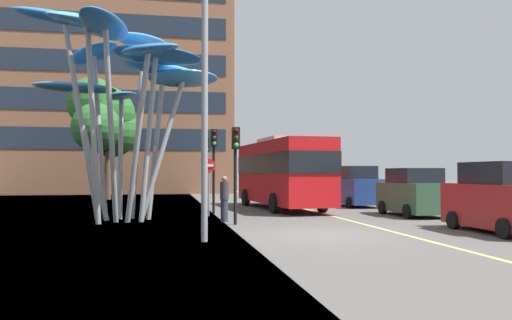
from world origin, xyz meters
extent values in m
cube|color=#54514F|center=(0.00, 0.00, -0.05)|extent=(120.00, 240.00, 0.10)
cube|color=#E0D666|center=(2.49, 0.00, 0.00)|extent=(0.16, 144.00, 0.01)
cube|color=red|center=(1.28, 11.05, 1.92)|extent=(3.19, 9.74, 3.14)
cube|color=black|center=(1.28, 11.05, 2.36)|extent=(3.22, 9.84, 1.00)
cube|color=yellow|center=(0.89, 15.76, 3.19)|extent=(1.33, 0.21, 0.36)
cube|color=#B2B2B7|center=(1.28, 11.05, 3.61)|extent=(2.08, 3.49, 0.24)
cylinder|color=black|center=(2.24, 14.11, 0.48)|extent=(0.36, 0.98, 0.96)
cylinder|color=black|center=(-0.16, 13.91, 0.48)|extent=(0.36, 0.98, 0.96)
cylinder|color=black|center=(2.70, 8.53, 0.48)|extent=(0.36, 0.98, 0.96)
cylinder|color=black|center=(0.30, 8.33, 0.48)|extent=(0.36, 0.98, 0.96)
cylinder|color=#9EA0A5|center=(-4.84, 5.88, 2.88)|extent=(1.86, 0.42, 5.82)
ellipsoid|color=#4299E0|center=(-4.01, 5.98, 5.77)|extent=(3.03, 2.02, 0.82)
cylinder|color=#9EA0A5|center=(-5.10, 6.25, 3.09)|extent=(0.85, 0.50, 6.20)
ellipsoid|color=#4299E0|center=(-4.81, 6.38, 6.18)|extent=(3.57, 2.51, 0.66)
cylinder|color=#9EA0A5|center=(-5.87, 6.98, 3.78)|extent=(0.68, 1.12, 7.58)
ellipsoid|color=#388EDB|center=(-5.66, 7.41, 7.55)|extent=(3.01, 4.20, 0.94)
cylinder|color=#9EA0A5|center=(-6.61, 7.32, 2.67)|extent=(0.35, 2.43, 5.42)
ellipsoid|color=#2D7FD1|center=(-6.68, 8.43, 5.34)|extent=(1.58, 3.42, 0.73)
cylinder|color=#9EA0A5|center=(-7.43, 6.92, 3.48)|extent=(0.90, 1.13, 6.98)
ellipsoid|color=#388EDB|center=(-7.74, 7.35, 6.95)|extent=(2.96, 3.30, 0.71)
cylinder|color=#9EA0A5|center=(-7.74, 6.35, 2.70)|extent=(1.73, 1.07, 5.45)
ellipsoid|color=#4299E0|center=(-8.47, 6.75, 5.40)|extent=(4.16, 2.98, 0.91)
cylinder|color=#9EA0A5|center=(-7.93, 5.44, 3.90)|extent=(1.52, 0.44, 7.84)
ellipsoid|color=#2D7FD1|center=(-8.58, 5.34, 7.81)|extent=(3.89, 1.72, 0.88)
cylinder|color=#9EA0A5|center=(-7.34, 4.28, 3.69)|extent=(0.64, 0.88, 7.40)
ellipsoid|color=#4CA3E5|center=(-7.53, 3.98, 7.39)|extent=(3.22, 4.06, 1.17)
cylinder|color=#9EA0A5|center=(-6.70, 4.23, 3.53)|extent=(0.48, 2.03, 7.11)
ellipsoid|color=#2D7FD1|center=(-6.83, 3.33, 7.06)|extent=(1.93, 4.52, 0.54)
cylinder|color=#9EA0A5|center=(-5.75, 4.46, 3.21)|extent=(1.07, 1.55, 6.46)
ellipsoid|color=#2D7FD1|center=(-5.35, 3.82, 6.42)|extent=(2.97, 3.63, 0.88)
cylinder|color=#9EA0A5|center=(-5.38, 5.05, 3.22)|extent=(0.80, 0.56, 6.45)
ellipsoid|color=#2D7FD1|center=(-5.11, 4.91, 6.44)|extent=(4.12, 3.31, 1.14)
cylinder|color=black|center=(-2.20, 3.51, 1.78)|extent=(0.12, 0.12, 3.56)
cube|color=black|center=(-2.20, 3.37, 3.16)|extent=(0.28, 0.24, 0.80)
sphere|color=#390706|center=(-2.20, 3.24, 3.42)|extent=(0.18, 0.18, 0.18)
sphere|color=#3A2707|center=(-2.20, 3.24, 3.16)|extent=(0.18, 0.18, 0.18)
sphere|color=green|center=(-2.20, 3.24, 2.90)|extent=(0.18, 0.18, 0.18)
cylinder|color=black|center=(-2.55, 8.28, 1.94)|extent=(0.12, 0.12, 3.88)
cube|color=black|center=(-2.55, 8.14, 3.48)|extent=(0.28, 0.24, 0.80)
sphere|color=#390706|center=(-2.55, 8.01, 3.74)|extent=(0.18, 0.18, 0.18)
sphere|color=#3A2707|center=(-2.55, 8.01, 3.48)|extent=(0.18, 0.18, 0.18)
sphere|color=green|center=(-2.55, 8.01, 3.22)|extent=(0.18, 0.18, 0.18)
cylinder|color=black|center=(-2.55, 12.41, 1.91)|extent=(0.12, 0.12, 3.82)
cube|color=black|center=(-2.55, 12.27, 3.42)|extent=(0.28, 0.24, 0.80)
sphere|color=#390706|center=(-2.55, 12.14, 3.68)|extent=(0.18, 0.18, 0.18)
sphere|color=#3A2707|center=(-2.55, 12.14, 3.42)|extent=(0.18, 0.18, 0.18)
sphere|color=green|center=(-2.55, 12.14, 3.16)|extent=(0.18, 0.18, 0.18)
cube|color=maroon|center=(5.72, -0.57, 0.86)|extent=(1.73, 4.27, 1.36)
cube|color=black|center=(5.72, -0.57, 1.90)|extent=(1.59, 2.35, 0.71)
cylinder|color=black|center=(6.58, 0.75, 0.30)|extent=(0.20, 0.60, 0.60)
cylinder|color=black|center=(4.85, 0.75, 0.30)|extent=(0.20, 0.60, 0.60)
cylinder|color=black|center=(4.85, -1.89, 0.30)|extent=(0.20, 0.60, 0.60)
cube|color=#2D5138|center=(6.08, 5.89, 0.82)|extent=(1.87, 3.98, 1.28)
cube|color=black|center=(6.08, 5.89, 1.78)|extent=(1.72, 2.19, 0.64)
cylinder|color=black|center=(7.02, 7.12, 0.30)|extent=(0.20, 0.60, 0.60)
cylinder|color=black|center=(5.14, 7.12, 0.30)|extent=(0.20, 0.60, 0.60)
cylinder|color=black|center=(7.02, 4.65, 0.30)|extent=(0.20, 0.60, 0.60)
cylinder|color=black|center=(5.14, 4.65, 0.30)|extent=(0.20, 0.60, 0.60)
cube|color=navy|center=(5.88, 12.20, 0.87)|extent=(1.79, 3.84, 1.37)
cube|color=black|center=(5.88, 12.20, 1.91)|extent=(1.65, 2.11, 0.72)
cylinder|color=black|center=(6.78, 13.39, 0.30)|extent=(0.20, 0.60, 0.60)
cylinder|color=black|center=(4.99, 13.39, 0.30)|extent=(0.20, 0.60, 0.60)
cylinder|color=black|center=(6.78, 11.01, 0.30)|extent=(0.20, 0.60, 0.60)
cylinder|color=black|center=(4.99, 11.01, 0.30)|extent=(0.20, 0.60, 0.60)
cylinder|color=gray|center=(-3.68, -0.94, 4.24)|extent=(0.18, 0.18, 8.48)
cylinder|color=brown|center=(-8.69, 22.41, 1.86)|extent=(0.46, 0.46, 3.71)
sphere|color=#286028|center=(-8.54, 23.54, 4.96)|extent=(3.86, 3.86, 3.86)
sphere|color=#286028|center=(-8.85, 23.29, 6.14)|extent=(3.98, 3.98, 3.98)
sphere|color=#286028|center=(-9.41, 21.87, 5.05)|extent=(3.47, 3.47, 3.47)
sphere|color=#286028|center=(-9.87, 23.06, 6.94)|extent=(3.63, 3.63, 3.63)
cylinder|color=#2D3342|center=(-2.47, 4.64, 0.43)|extent=(0.29, 0.29, 0.86)
cylinder|color=#333338|center=(-2.47, 4.64, 1.21)|extent=(0.34, 0.34, 0.69)
sphere|color=#937056|center=(-2.47, 4.64, 1.66)|extent=(0.22, 0.22, 0.22)
cylinder|color=gray|center=(-2.85, 7.41, 1.26)|extent=(0.08, 0.08, 2.52)
cylinder|color=red|center=(-2.85, 7.38, 2.22)|extent=(0.60, 0.03, 0.60)
cube|color=white|center=(-2.85, 7.35, 2.22)|extent=(0.40, 0.04, 0.11)
cube|color=brown|center=(-11.52, 37.15, 13.38)|extent=(25.97, 12.69, 26.76)
cube|color=#1E2838|center=(-11.52, 30.79, 4.85)|extent=(24.41, 0.08, 1.87)
cube|color=#1E2838|center=(-11.52, 30.79, 8.20)|extent=(24.41, 0.08, 1.87)
cube|color=#1E2838|center=(-11.52, 30.79, 11.54)|extent=(24.41, 0.08, 1.87)
cube|color=#1E2838|center=(-11.52, 30.79, 14.89)|extent=(24.41, 0.08, 1.87)
camera|label=1|loc=(-4.78, -15.18, 1.91)|focal=36.08mm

